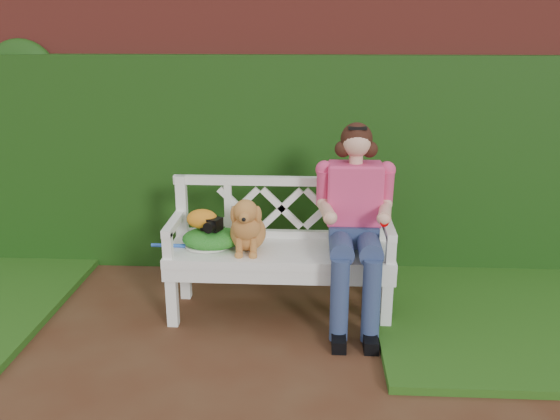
{
  "coord_description": "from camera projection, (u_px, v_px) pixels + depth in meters",
  "views": [
    {
      "loc": [
        0.66,
        -2.89,
        1.92
      ],
      "look_at": [
        0.46,
        0.82,
        0.75
      ],
      "focal_mm": 38.0,
      "sensor_mm": 36.0,
      "label": 1
    }
  ],
  "objects": [
    {
      "name": "dog",
      "position": [
        247.0,
        223.0,
        3.87
      ],
      "size": [
        0.29,
        0.37,
        0.39
      ],
      "primitive_type": null,
      "rotation": [
        0.0,
        0.0,
        -0.1
      ],
      "color": "#A15A30",
      "rests_on": "garden_bench"
    },
    {
      "name": "garden_bench",
      "position": [
        280.0,
        281.0,
        4.05
      ],
      "size": [
        1.63,
        0.74,
        0.48
      ],
      "primitive_type": null,
      "rotation": [
        0.0,
        0.0,
        0.09
      ],
      "color": "white",
      "rests_on": "ground"
    },
    {
      "name": "brick_wall",
      "position": [
        231.0,
        129.0,
        4.84
      ],
      "size": [
        10.0,
        0.3,
        2.2
      ],
      "primitive_type": "cube",
      "color": "maroon",
      "rests_on": "ground"
    },
    {
      "name": "green_bag",
      "position": [
        212.0,
        238.0,
        3.97
      ],
      "size": [
        0.47,
        0.41,
        0.13
      ],
      "primitive_type": null,
      "rotation": [
        0.0,
        0.0,
        0.32
      ],
      "color": "#1A6726",
      "rests_on": "garden_bench"
    },
    {
      "name": "tennis_racket",
      "position": [
        203.0,
        246.0,
        3.98
      ],
      "size": [
        0.55,
        0.26,
        0.03
      ],
      "primitive_type": null,
      "rotation": [
        0.0,
        0.0,
        -0.06
      ],
      "color": "white",
      "rests_on": "garden_bench"
    },
    {
      "name": "camera_item",
      "position": [
        212.0,
        224.0,
        3.92
      ],
      "size": [
        0.15,
        0.13,
        0.08
      ],
      "primitive_type": "cube",
      "rotation": [
        0.0,
        0.0,
        -0.4
      ],
      "color": "black",
      "rests_on": "green_bag"
    },
    {
      "name": "ground",
      "position": [
        191.0,
        378.0,
        3.36
      ],
      "size": [
        60.0,
        60.0,
        0.0
      ],
      "primitive_type": "plane",
      "color": "#452113"
    },
    {
      "name": "ivy_hedge",
      "position": [
        228.0,
        165.0,
        4.7
      ],
      "size": [
        10.0,
        0.18,
        1.7
      ],
      "primitive_type": "cube",
      "color": "#173E0C",
      "rests_on": "ground"
    },
    {
      "name": "baseball_glove",
      "position": [
        202.0,
        219.0,
        3.94
      ],
      "size": [
        0.25,
        0.22,
        0.13
      ],
      "primitive_type": "ellipsoid",
      "rotation": [
        0.0,
        0.0,
        0.43
      ],
      "color": "orange",
      "rests_on": "green_bag"
    },
    {
      "name": "seated_woman",
      "position": [
        354.0,
        229.0,
        3.88
      ],
      "size": [
        0.64,
        0.78,
        1.26
      ],
      "primitive_type": null,
      "rotation": [
        0.0,
        0.0,
        0.15
      ],
      "color": "#D34D64",
      "rests_on": "ground"
    }
  ]
}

